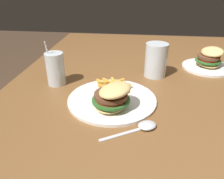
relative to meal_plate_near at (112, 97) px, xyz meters
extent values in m
cube|color=brown|center=(-0.13, 0.25, -0.04)|extent=(1.68, 1.36, 0.03)
cylinder|color=brown|center=(-0.90, -0.36, -0.42)|extent=(0.09, 0.09, 0.73)
cylinder|color=white|center=(-0.02, 0.00, -0.02)|extent=(0.30, 0.30, 0.01)
ellipsoid|color=#DBB770|center=(0.03, 0.00, -0.01)|extent=(0.14, 0.13, 0.02)
cylinder|color=#2D6628|center=(0.03, 0.00, 0.01)|extent=(0.15, 0.15, 0.01)
cylinder|color=red|center=(0.03, 0.00, 0.02)|extent=(0.12, 0.12, 0.01)
cylinder|color=brown|center=(0.03, 0.00, 0.03)|extent=(0.14, 0.14, 0.01)
ellipsoid|color=#DBB770|center=(0.04, 0.01, 0.05)|extent=(0.14, 0.13, 0.04)
cube|color=gold|center=(-0.11, 0.02, 0.00)|extent=(0.02, 0.07, 0.02)
cube|color=gold|center=(-0.11, -0.04, -0.01)|extent=(0.03, 0.06, 0.02)
cube|color=gold|center=(-0.05, -0.03, -0.01)|extent=(0.05, 0.05, 0.01)
cube|color=gold|center=(-0.13, -0.04, -0.01)|extent=(0.05, 0.06, 0.03)
cube|color=gold|center=(-0.06, 0.00, 0.00)|extent=(0.08, 0.05, 0.03)
cube|color=gold|center=(-0.05, -0.02, 0.00)|extent=(0.02, 0.09, 0.03)
cube|color=gold|center=(-0.10, 0.04, -0.01)|extent=(0.07, 0.03, 0.02)
cube|color=gold|center=(-0.09, -0.02, 0.01)|extent=(0.03, 0.08, 0.01)
cube|color=gold|center=(-0.08, -0.02, 0.01)|extent=(0.03, 0.07, 0.02)
cube|color=gold|center=(-0.09, -0.01, 0.01)|extent=(0.04, 0.05, 0.02)
cube|color=gold|center=(-0.11, -0.04, -0.01)|extent=(0.06, 0.07, 0.02)
cube|color=gold|center=(-0.10, -0.02, -0.01)|extent=(0.05, 0.08, 0.03)
cube|color=gold|center=(-0.15, 0.00, -0.01)|extent=(0.05, 0.06, 0.01)
cube|color=gold|center=(-0.12, 0.00, -0.01)|extent=(0.07, 0.04, 0.02)
cube|color=gold|center=(-0.05, 0.02, 0.00)|extent=(0.05, 0.06, 0.01)
cube|color=gold|center=(-0.03, -0.02, -0.01)|extent=(0.07, 0.06, 0.03)
cylinder|color=silver|center=(-0.26, 0.15, 0.04)|extent=(0.09, 0.09, 0.14)
cylinder|color=#C67F23|center=(-0.26, 0.15, 0.03)|extent=(0.08, 0.08, 0.11)
cylinder|color=silver|center=(-0.13, -0.24, 0.04)|extent=(0.07, 0.07, 0.13)
cylinder|color=#EFA819|center=(-0.13, -0.24, 0.02)|extent=(0.06, 0.06, 0.10)
cylinder|color=white|center=(-0.13, -0.26, 0.06)|extent=(0.03, 0.01, 0.17)
ellipsoid|color=silver|center=(0.11, 0.11, -0.02)|extent=(0.07, 0.07, 0.02)
cube|color=silver|center=(0.15, 0.04, -0.03)|extent=(0.07, 0.11, 0.00)
cylinder|color=white|center=(-0.37, 0.40, -0.02)|extent=(0.22, 0.22, 0.01)
ellipsoid|color=#DBB770|center=(-0.37, 0.40, 0.00)|extent=(0.13, 0.12, 0.02)
cylinder|color=#2D6628|center=(-0.37, 0.40, 0.01)|extent=(0.15, 0.15, 0.01)
cylinder|color=red|center=(-0.37, 0.40, 0.02)|extent=(0.12, 0.12, 0.01)
cylinder|color=brown|center=(-0.37, 0.40, 0.03)|extent=(0.13, 0.13, 0.01)
ellipsoid|color=#DBB770|center=(-0.38, 0.41, 0.05)|extent=(0.14, 0.13, 0.05)
camera|label=1|loc=(0.62, 0.07, 0.36)|focal=35.00mm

